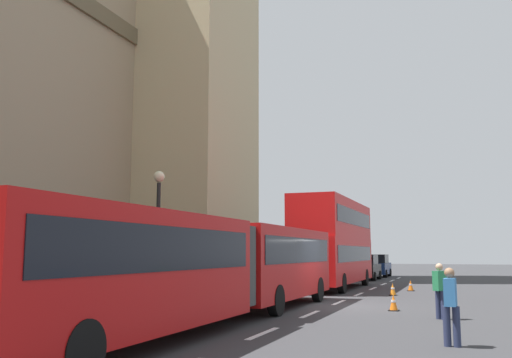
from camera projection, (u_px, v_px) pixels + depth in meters
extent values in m
plane|color=#333335|center=(331.00, 306.00, 21.05)|extent=(160.00, 160.00, 0.00)
cube|color=silver|center=(263.00, 333.00, 13.81)|extent=(2.20, 0.16, 0.01)
cube|color=silver|center=(310.00, 314.00, 18.09)|extent=(2.20, 0.16, 0.01)
cube|color=silver|center=(339.00, 302.00, 22.36)|extent=(2.20, 0.16, 0.01)
cube|color=silver|center=(359.00, 294.00, 26.64)|extent=(2.20, 0.16, 0.01)
cube|color=silver|center=(373.00, 289.00, 30.91)|extent=(2.20, 0.16, 0.01)
cube|color=silver|center=(384.00, 284.00, 35.19)|extent=(2.20, 0.16, 0.01)
cube|color=silver|center=(392.00, 281.00, 39.46)|extent=(2.20, 0.16, 0.01)
cube|color=silver|center=(399.00, 278.00, 43.74)|extent=(2.20, 0.16, 0.01)
cube|color=#B20F0F|center=(270.00, 262.00, 20.62)|extent=(8.85, 2.50, 2.50)
cube|color=black|center=(270.00, 250.00, 20.68)|extent=(8.14, 2.54, 0.90)
cube|color=#B20F0F|center=(119.00, 270.00, 11.56)|extent=(8.85, 2.50, 2.50)
cube|color=black|center=(120.00, 249.00, 11.62)|extent=(8.14, 2.54, 0.90)
cylinder|color=#3F3F3F|center=(216.00, 265.00, 16.09)|extent=(2.38, 2.38, 2.25)
cylinder|color=black|center=(318.00, 290.00, 22.72)|extent=(1.00, 0.30, 1.00)
cylinder|color=black|center=(276.00, 300.00, 17.62)|extent=(1.00, 0.30, 1.00)
cylinder|color=black|center=(79.00, 351.00, 8.55)|extent=(1.00, 0.30, 1.00)
cube|color=red|center=(334.00, 260.00, 31.12)|extent=(10.99, 2.50, 2.40)
cube|color=black|center=(334.00, 254.00, 31.17)|extent=(9.90, 2.54, 0.84)
cube|color=red|center=(334.00, 220.00, 31.42)|extent=(10.77, 2.50, 2.10)
cube|color=black|center=(334.00, 218.00, 31.44)|extent=(9.90, 2.54, 0.84)
cylinder|color=black|center=(365.00, 277.00, 33.86)|extent=(1.00, 0.30, 1.00)
cylinder|color=black|center=(342.00, 283.00, 27.32)|extent=(1.00, 0.30, 1.00)
cube|color=black|center=(365.00, 270.00, 40.74)|extent=(4.40, 1.80, 0.90)
cube|color=black|center=(364.00, 259.00, 40.66)|extent=(2.46, 1.66, 0.70)
cylinder|color=black|center=(379.00, 275.00, 41.72)|extent=(0.64, 0.30, 0.64)
cylinder|color=black|center=(374.00, 276.00, 39.10)|extent=(0.64, 0.30, 0.64)
cube|color=navy|center=(377.00, 268.00, 45.82)|extent=(4.40, 1.80, 0.90)
cube|color=black|center=(377.00, 259.00, 45.74)|extent=(2.46, 1.66, 0.70)
cylinder|color=black|center=(389.00, 273.00, 46.80)|extent=(0.64, 0.30, 0.64)
cylinder|color=black|center=(385.00, 274.00, 44.18)|extent=(0.64, 0.30, 0.64)
cube|color=black|center=(394.00, 310.00, 19.18)|extent=(0.36, 0.36, 0.03)
cone|color=orange|center=(393.00, 302.00, 19.22)|extent=(0.28, 0.28, 0.55)
cylinder|color=white|center=(393.00, 301.00, 19.23)|extent=(0.17, 0.17, 0.08)
cube|color=black|center=(393.00, 295.00, 26.03)|extent=(0.36, 0.36, 0.03)
cone|color=orange|center=(393.00, 289.00, 26.07)|extent=(0.28, 0.28, 0.55)
cylinder|color=white|center=(393.00, 288.00, 26.07)|extent=(0.17, 0.17, 0.08)
cube|color=black|center=(411.00, 291.00, 29.06)|extent=(0.36, 0.36, 0.03)
cone|color=orange|center=(411.00, 285.00, 29.10)|extent=(0.28, 0.28, 0.55)
cylinder|color=white|center=(411.00, 285.00, 29.10)|extent=(0.17, 0.17, 0.08)
cylinder|color=black|center=(156.00, 301.00, 21.46)|extent=(0.32, 0.32, 0.30)
cylinder|color=black|center=(158.00, 243.00, 21.76)|extent=(0.16, 0.16, 4.80)
sphere|color=beige|center=(159.00, 177.00, 22.11)|extent=(0.44, 0.44, 0.44)
cylinder|color=#262D4C|center=(457.00, 327.00, 11.89)|extent=(0.16, 0.16, 0.86)
cylinder|color=#262D4C|center=(447.00, 326.00, 11.97)|extent=(0.16, 0.16, 0.86)
cube|color=#3372B2|center=(450.00, 292.00, 12.03)|extent=(0.42, 0.27, 0.60)
sphere|color=#936B4C|center=(449.00, 273.00, 12.08)|extent=(0.22, 0.22, 0.22)
cylinder|color=#262D4C|center=(438.00, 305.00, 16.87)|extent=(0.16, 0.16, 0.86)
cylinder|color=#262D4C|center=(443.00, 305.00, 16.70)|extent=(0.16, 0.16, 0.86)
cube|color=#267F4C|center=(440.00, 281.00, 16.88)|extent=(0.46, 0.44, 0.60)
sphere|color=tan|center=(439.00, 267.00, 16.93)|extent=(0.22, 0.22, 0.22)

